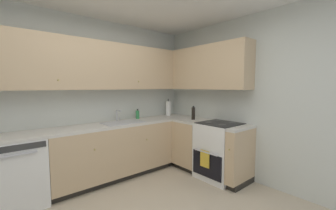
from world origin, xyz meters
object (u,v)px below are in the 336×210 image
(dishwasher, at_px, (17,172))
(paper_towel_roll, at_px, (168,108))
(oil_bottle, at_px, (193,113))
(soap_bottle, at_px, (138,114))
(oven_range, at_px, (220,150))

(dishwasher, relative_size, paper_towel_roll, 2.44)
(oil_bottle, bearing_deg, dishwasher, 167.98)
(dishwasher, bearing_deg, soap_bottle, 5.52)
(soap_bottle, distance_m, paper_towel_roll, 0.74)
(soap_bottle, bearing_deg, oven_range, -60.41)
(dishwasher, distance_m, oven_range, 2.84)
(dishwasher, bearing_deg, oven_range, -23.31)
(dishwasher, relative_size, oil_bottle, 3.50)
(oil_bottle, bearing_deg, paper_towel_roll, 89.15)
(dishwasher, height_order, paper_towel_roll, paper_towel_roll)
(soap_bottle, bearing_deg, paper_towel_roll, -1.56)
(oven_range, xyz_separation_m, paper_towel_roll, (-0.01, 1.29, 0.59))
(dishwasher, xyz_separation_m, oven_range, (2.61, -1.12, 0.02))
(dishwasher, bearing_deg, paper_towel_roll, 3.53)
(oven_range, bearing_deg, paper_towel_roll, 90.35)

